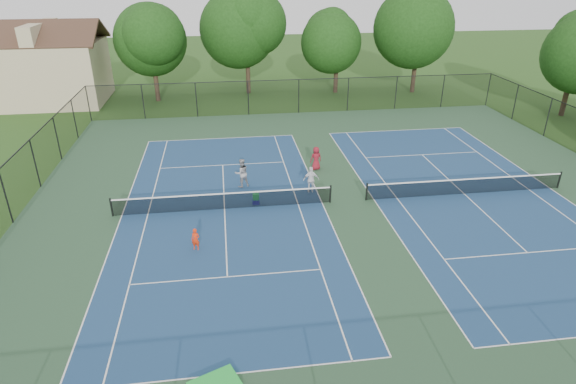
{
  "coord_description": "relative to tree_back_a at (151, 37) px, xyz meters",
  "views": [
    {
      "loc": [
        -6.75,
        -23.76,
        12.31
      ],
      "look_at": [
        -3.6,
        -1.0,
        1.3
      ],
      "focal_mm": 30.0,
      "sensor_mm": 36.0,
      "label": 1
    }
  ],
  "objects": [
    {
      "name": "clapboard_house",
      "position": [
        -10.0,
        1.0,
        -2.95
      ],
      "size": [
        10.8,
        8.1,
        7.65
      ],
      "color": "tan",
      "rests_on": "ground"
    },
    {
      "name": "tree_back_d",
      "position": [
        26.0,
        0.0,
        0.79
      ],
      "size": [
        7.8,
        7.8,
        10.37
      ],
      "color": "#2D2116",
      "rests_on": "ground"
    },
    {
      "name": "child_player",
      "position": [
        4.6,
        -27.95,
        -5.49
      ],
      "size": [
        0.46,
        0.37,
        1.1
      ],
      "primitive_type": "imported",
      "rotation": [
        0.0,
        0.0,
        -0.3
      ],
      "color": "red",
      "rests_on": "ground"
    },
    {
      "name": "tennis_court_right",
      "position": [
        20.0,
        -24.0,
        -5.94
      ],
      "size": [
        12.0,
        23.83,
        1.07
      ],
      "color": "navy",
      "rests_on": "ground"
    },
    {
      "name": "instructor",
      "position": [
        7.12,
        -21.15,
        -5.15
      ],
      "size": [
        1.04,
        0.92,
        1.78
      ],
      "primitive_type": "imported",
      "rotation": [
        0.0,
        0.0,
        3.47
      ],
      "color": "gray",
      "rests_on": "ground"
    },
    {
      "name": "perimeter_fence",
      "position": [
        13.0,
        -24.0,
        -4.44
      ],
      "size": [
        36.08,
        36.08,
        3.02
      ],
      "color": "black",
      "rests_on": "ground"
    },
    {
      "name": "bystander_a",
      "position": [
        11.12,
        -22.47,
        -5.24
      ],
      "size": [
        0.95,
        0.43,
        1.59
      ],
      "primitive_type": "imported",
      "rotation": [
        0.0,
        0.0,
        3.09
      ],
      "color": "white",
      "rests_on": "ground"
    },
    {
      "name": "tree_back_a",
      "position": [
        0.0,
        0.0,
        0.0
      ],
      "size": [
        6.8,
        6.8,
        9.15
      ],
      "color": "#2D2116",
      "rests_on": "ground"
    },
    {
      "name": "tree_back_c",
      "position": [
        18.0,
        1.0,
        -0.56
      ],
      "size": [
        6.0,
        6.0,
        8.4
      ],
      "color": "#2D2116",
      "rests_on": "ground"
    },
    {
      "name": "ball_crate",
      "position": [
        7.78,
        -23.6,
        -5.9
      ],
      "size": [
        0.42,
        0.32,
        0.28
      ],
      "primitive_type": "cube",
      "rotation": [
        0.0,
        0.0,
        -0.09
      ],
      "color": "navy",
      "rests_on": "ground"
    },
    {
      "name": "tennis_court_left",
      "position": [
        6.0,
        -24.0,
        -5.94
      ],
      "size": [
        12.0,
        23.83,
        1.07
      ],
      "color": "navy",
      "rests_on": "ground"
    },
    {
      "name": "tree_back_b",
      "position": [
        9.0,
        2.0,
        0.56
      ],
      "size": [
        7.6,
        7.6,
        10.03
      ],
      "color": "#2D2116",
      "rests_on": "ground"
    },
    {
      "name": "ground",
      "position": [
        13.0,
        -24.0,
        -6.04
      ],
      "size": [
        140.0,
        140.0,
        0.0
      ],
      "primitive_type": "plane",
      "color": "#234716",
      "rests_on": "ground"
    },
    {
      "name": "ball_hopper",
      "position": [
        7.78,
        -23.6,
        -5.57
      ],
      "size": [
        0.35,
        0.28,
        0.37
      ],
      "primitive_type": "cube",
      "rotation": [
        0.0,
        0.0,
        0.02
      ],
      "color": "green",
      "rests_on": "ball_crate"
    },
    {
      "name": "bystander_c",
      "position": [
        12.06,
        -19.13,
        -5.27
      ],
      "size": [
        0.84,
        0.64,
        1.55
      ],
      "primitive_type": "imported",
      "rotation": [
        0.0,
        0.0,
        3.35
      ],
      "color": "maroon",
      "rests_on": "ground"
    },
    {
      "name": "court_pad",
      "position": [
        13.0,
        -24.0,
        -6.03
      ],
      "size": [
        36.0,
        36.0,
        0.01
      ],
      "primitive_type": "cube",
      "color": "#2A4A32",
      "rests_on": "ground"
    }
  ]
}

